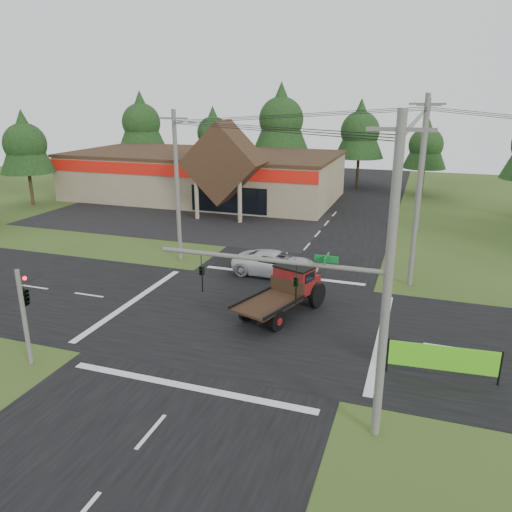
% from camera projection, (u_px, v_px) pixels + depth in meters
% --- Properties ---
extents(ground, '(120.00, 120.00, 0.00)m').
position_uv_depth(ground, '(247.00, 318.00, 26.63)').
color(ground, '#304719').
rests_on(ground, ground).
extents(road_ns, '(12.00, 120.00, 0.02)m').
position_uv_depth(road_ns, '(247.00, 318.00, 26.62)').
color(road_ns, black).
rests_on(road_ns, ground).
extents(road_ew, '(120.00, 12.00, 0.02)m').
position_uv_depth(road_ew, '(247.00, 318.00, 26.62)').
color(road_ew, black).
rests_on(road_ew, ground).
extents(parking_apron, '(28.00, 14.00, 0.02)m').
position_uv_depth(parking_apron, '(177.00, 219.00, 48.04)').
color(parking_apron, black).
rests_on(parking_apron, ground).
extents(cvs_building, '(30.40, 18.20, 9.19)m').
position_uv_depth(cvs_building, '(205.00, 174.00, 57.24)').
color(cvs_building, gray).
rests_on(cvs_building, ground).
extents(traffic_signal_mast, '(8.12, 0.24, 7.00)m').
position_uv_depth(traffic_signal_mast, '(333.00, 311.00, 16.73)').
color(traffic_signal_mast, '#595651').
rests_on(traffic_signal_mast, ground).
extents(traffic_signal_corner, '(0.53, 2.48, 4.40)m').
position_uv_depth(traffic_signal_corner, '(23.00, 288.00, 21.25)').
color(traffic_signal_corner, '#595651').
rests_on(traffic_signal_corner, ground).
extents(utility_pole_nr, '(2.00, 0.30, 11.00)m').
position_uv_depth(utility_pole_nr, '(388.00, 283.00, 15.84)').
color(utility_pole_nr, '#595651').
rests_on(utility_pole_nr, ground).
extents(utility_pole_nw, '(2.00, 0.30, 10.50)m').
position_uv_depth(utility_pole_nw, '(177.00, 186.00, 34.64)').
color(utility_pole_nw, '#595651').
rests_on(utility_pole_nw, ground).
extents(utility_pole_ne, '(2.00, 0.30, 11.50)m').
position_uv_depth(utility_pole_ne, '(418.00, 192.00, 29.59)').
color(utility_pole_ne, '#595651').
rests_on(utility_pole_ne, ground).
extents(utility_pole_n, '(2.00, 0.30, 11.20)m').
position_uv_depth(utility_pole_n, '(423.00, 165.00, 42.25)').
color(utility_pole_n, '#595651').
rests_on(utility_pole_n, ground).
extents(tree_row_a, '(6.72, 6.72, 12.12)m').
position_uv_depth(tree_row_a, '(141.00, 121.00, 69.41)').
color(tree_row_a, '#332316').
rests_on(tree_row_a, ground).
extents(tree_row_b, '(5.60, 5.60, 10.10)m').
position_uv_depth(tree_row_b, '(213.00, 131.00, 68.56)').
color(tree_row_b, '#332316').
rests_on(tree_row_b, ground).
extents(tree_row_c, '(7.28, 7.28, 13.13)m').
position_uv_depth(tree_row_c, '(281.00, 117.00, 63.98)').
color(tree_row_c, '#332316').
rests_on(tree_row_c, ground).
extents(tree_row_d, '(6.16, 6.16, 11.11)m').
position_uv_depth(tree_row_d, '(360.00, 129.00, 62.23)').
color(tree_row_d, '#332316').
rests_on(tree_row_d, ground).
extents(tree_row_e, '(5.04, 5.04, 9.09)m').
position_uv_depth(tree_row_e, '(426.00, 143.00, 58.39)').
color(tree_row_e, '#332316').
rests_on(tree_row_e, ground).
extents(tree_side_w, '(5.60, 5.60, 10.10)m').
position_uv_depth(tree_side_w, '(25.00, 142.00, 52.41)').
color(tree_side_w, '#332316').
rests_on(tree_side_w, ground).
extents(antique_flatbed_truck, '(4.15, 6.44, 2.52)m').
position_uv_depth(antique_flatbed_truck, '(282.00, 293.00, 26.71)').
color(antique_flatbed_truck, '#580C0F').
rests_on(antique_flatbed_truck, ground).
extents(roadside_banner, '(4.55, 0.48, 1.55)m').
position_uv_depth(roadside_banner, '(442.00, 362.00, 20.74)').
color(roadside_banner, '#53C61A').
rests_on(roadside_banner, ground).
extents(white_pickup, '(5.76, 2.85, 1.57)m').
position_uv_depth(white_pickup, '(276.00, 264.00, 32.85)').
color(white_pickup, silver).
rests_on(white_pickup, ground).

